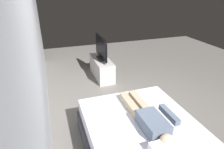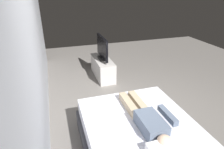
{
  "view_description": "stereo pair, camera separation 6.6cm",
  "coord_description": "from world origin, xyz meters",
  "px_view_note": "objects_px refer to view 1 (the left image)",
  "views": [
    {
      "loc": [
        -2.59,
        1.33,
        2.26
      ],
      "look_at": [
        0.59,
        0.25,
        0.69
      ],
      "focal_mm": 31.0,
      "sensor_mm": 36.0,
      "label": 1
    },
    {
      "loc": [
        -2.61,
        1.27,
        2.26
      ],
      "look_at": [
        0.59,
        0.25,
        0.69
      ],
      "focal_mm": 31.0,
      "sensor_mm": 36.0,
      "label": 2
    }
  ],
  "objects_px": {
    "remote": "(168,111)",
    "tv_stand": "(102,68)",
    "tv": "(101,49)",
    "person": "(149,118)",
    "bed": "(143,141)"
  },
  "relations": [
    {
      "from": "remote",
      "to": "tv",
      "type": "distance_m",
      "value": 2.58
    },
    {
      "from": "person",
      "to": "tv",
      "type": "relative_size",
      "value": 1.43
    },
    {
      "from": "bed",
      "to": "tv_stand",
      "type": "xyz_separation_m",
      "value": [
        2.73,
        -0.17,
        -0.01
      ]
    },
    {
      "from": "tv_stand",
      "to": "tv",
      "type": "distance_m",
      "value": 0.53
    },
    {
      "from": "bed",
      "to": "remote",
      "type": "height_order",
      "value": "remote"
    },
    {
      "from": "remote",
      "to": "tv_stand",
      "type": "distance_m",
      "value": 2.59
    },
    {
      "from": "bed",
      "to": "tv_stand",
      "type": "relative_size",
      "value": 1.74
    },
    {
      "from": "bed",
      "to": "tv_stand",
      "type": "distance_m",
      "value": 2.74
    },
    {
      "from": "bed",
      "to": "tv",
      "type": "bearing_deg",
      "value": -3.63
    },
    {
      "from": "tv_stand",
      "to": "tv",
      "type": "relative_size",
      "value": 1.25
    },
    {
      "from": "bed",
      "to": "tv",
      "type": "relative_size",
      "value": 2.17
    },
    {
      "from": "tv",
      "to": "tv_stand",
      "type": "bearing_deg",
      "value": 0.0
    },
    {
      "from": "bed",
      "to": "person",
      "type": "height_order",
      "value": "person"
    },
    {
      "from": "tv_stand",
      "to": "tv",
      "type": "bearing_deg",
      "value": 0.0
    },
    {
      "from": "remote",
      "to": "tv",
      "type": "relative_size",
      "value": 0.17
    }
  ]
}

